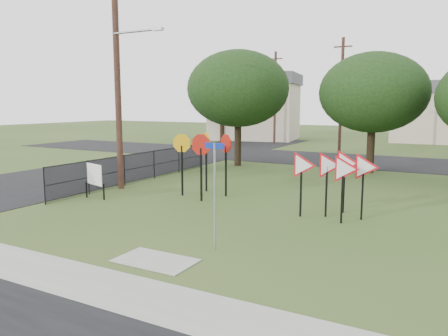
# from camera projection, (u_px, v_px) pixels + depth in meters

# --- Properties ---
(ground) EXTENTS (140.00, 140.00, 0.00)m
(ground) POSITION_uv_depth(u_px,v_px,m) (205.00, 236.00, 13.04)
(ground) COLOR #2E471A
(sidewalk) EXTENTS (30.00, 1.60, 0.02)m
(sidewalk) POSITION_uv_depth(u_px,v_px,m) (104.00, 287.00, 9.39)
(sidewalk) COLOR gray
(sidewalk) RESTS_ON ground
(planting_strip) EXTENTS (30.00, 0.80, 0.02)m
(planting_strip) POSITION_uv_depth(u_px,v_px,m) (59.00, 310.00, 8.35)
(planting_strip) COLOR #2E471A
(planting_strip) RESTS_ON ground
(street_left) EXTENTS (8.00, 50.00, 0.02)m
(street_left) POSITION_uv_depth(u_px,v_px,m) (124.00, 167.00, 27.41)
(street_left) COLOR black
(street_left) RESTS_ON ground
(street_far) EXTENTS (60.00, 8.00, 0.02)m
(street_far) POSITION_uv_depth(u_px,v_px,m) (353.00, 161.00, 30.40)
(street_far) COLOR black
(street_far) RESTS_ON ground
(curb_pad) EXTENTS (2.00, 1.20, 0.02)m
(curb_pad) POSITION_uv_depth(u_px,v_px,m) (155.00, 261.00, 10.95)
(curb_pad) COLOR gray
(curb_pad) RESTS_ON ground
(street_name_sign) EXTENTS (0.60, 0.06, 2.89)m
(street_name_sign) POSITION_uv_depth(u_px,v_px,m) (215.00, 189.00, 11.64)
(street_name_sign) COLOR #919599
(street_name_sign) RESTS_ON ground
(stop_sign_cluster) EXTENTS (2.50, 2.15, 2.68)m
(stop_sign_cluster) POSITION_uv_depth(u_px,v_px,m) (203.00, 150.00, 18.48)
(stop_sign_cluster) COLOR black
(stop_sign_cluster) RESTS_ON ground
(yield_sign_cluster) EXTENTS (2.99, 1.61, 2.33)m
(yield_sign_cluster) POSITION_uv_depth(u_px,v_px,m) (336.00, 169.00, 14.90)
(yield_sign_cluster) COLOR black
(yield_sign_cluster) RESTS_ON ground
(info_board) EXTENTS (1.13, 0.38, 1.46)m
(info_board) POSITION_uv_depth(u_px,v_px,m) (94.00, 176.00, 18.06)
(info_board) COLOR black
(info_board) RESTS_ON ground
(utility_pole_main) EXTENTS (3.55, 0.33, 10.00)m
(utility_pole_main) POSITION_uv_depth(u_px,v_px,m) (118.00, 75.00, 19.62)
(utility_pole_main) COLOR #472A20
(utility_pole_main) RESTS_ON ground
(far_pole_a) EXTENTS (1.40, 0.24, 9.00)m
(far_pole_a) POSITION_uv_depth(u_px,v_px,m) (341.00, 95.00, 34.15)
(far_pole_a) COLOR #472A20
(far_pole_a) RESTS_ON ground
(far_pole_c) EXTENTS (1.40, 0.24, 9.00)m
(far_pole_c) POSITION_uv_depth(u_px,v_px,m) (275.00, 97.00, 43.16)
(far_pole_c) COLOR #472A20
(far_pole_c) RESTS_ON ground
(fence_run) EXTENTS (0.05, 11.55, 1.50)m
(fence_run) POSITION_uv_depth(u_px,v_px,m) (140.00, 167.00, 21.96)
(fence_run) COLOR black
(fence_run) RESTS_ON ground
(house_left) EXTENTS (10.58, 8.88, 7.20)m
(house_left) POSITION_uv_depth(u_px,v_px,m) (255.00, 106.00, 48.67)
(house_left) COLOR beige
(house_left) RESTS_ON ground
(house_mid) EXTENTS (8.40, 8.40, 6.20)m
(house_mid) POSITION_uv_depth(u_px,v_px,m) (436.00, 111.00, 45.41)
(house_mid) COLOR beige
(house_mid) RESTS_ON ground
(tree_near_left) EXTENTS (6.40, 6.40, 7.27)m
(tree_near_left) POSITION_uv_depth(u_px,v_px,m) (238.00, 89.00, 27.34)
(tree_near_left) COLOR black
(tree_near_left) RESTS_ON ground
(tree_near_mid) EXTENTS (6.00, 6.00, 6.80)m
(tree_near_mid) POSITION_uv_depth(u_px,v_px,m) (373.00, 93.00, 24.45)
(tree_near_mid) COLOR black
(tree_near_mid) RESTS_ON ground
(tree_far_left) EXTENTS (6.80, 6.80, 7.73)m
(tree_far_left) POSITION_uv_depth(u_px,v_px,m) (222.00, 92.00, 45.93)
(tree_far_left) COLOR black
(tree_far_left) RESTS_ON ground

